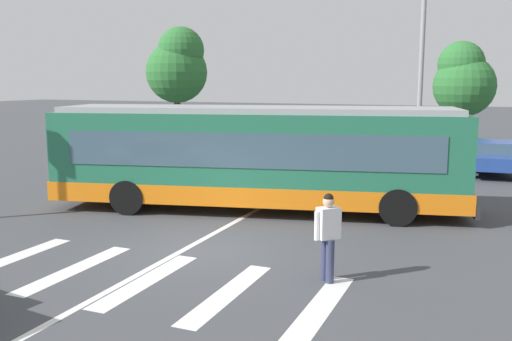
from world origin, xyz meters
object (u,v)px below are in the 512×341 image
(parked_car_blue, at_px, (492,155))
(background_tree_right, at_px, (463,80))
(city_transit_bus, at_px, (256,157))
(background_tree_left, at_px, (178,66))
(parked_car_red, at_px, (298,148))
(twin_arm_street_lamp, at_px, (422,39))
(parked_car_champagne, at_px, (361,150))
(parked_car_teal, at_px, (249,145))
(pedestrian_crossing_street, at_px, (328,232))
(parked_car_black, at_px, (425,153))

(parked_car_blue, distance_m, background_tree_right, 8.65)
(city_transit_bus, distance_m, parked_car_blue, 11.83)
(background_tree_left, bearing_deg, parked_car_red, -23.42)
(twin_arm_street_lamp, height_order, background_tree_left, twin_arm_street_lamp)
(parked_car_red, xyz_separation_m, parked_car_champagne, (2.86, 0.19, 0.00))
(city_transit_bus, distance_m, parked_car_teal, 10.45)
(pedestrian_crossing_street, bearing_deg, parked_car_champagne, 99.70)
(pedestrian_crossing_street, height_order, background_tree_right, background_tree_right)
(parked_car_red, height_order, twin_arm_street_lamp, twin_arm_street_lamp)
(background_tree_left, bearing_deg, parked_car_teal, -30.26)
(parked_car_teal, distance_m, parked_car_champagne, 5.45)
(city_transit_bus, bearing_deg, parked_car_champagne, 83.34)
(parked_car_red, distance_m, background_tree_right, 11.23)
(pedestrian_crossing_street, distance_m, background_tree_right, 23.07)
(city_transit_bus, distance_m, background_tree_right, 18.58)
(parked_car_teal, bearing_deg, parked_car_black, 1.29)
(parked_car_black, distance_m, parked_car_blue, 2.65)
(parked_car_black, distance_m, twin_arm_street_lamp, 4.80)
(pedestrian_crossing_street, relative_size, parked_car_blue, 0.37)
(parked_car_black, bearing_deg, parked_car_blue, 5.25)
(parked_car_champagne, bearing_deg, parked_car_black, 5.21)
(background_tree_right, bearing_deg, parked_car_teal, -137.59)
(parked_car_red, bearing_deg, parked_car_black, 4.52)
(parked_car_red, xyz_separation_m, parked_car_black, (5.54, 0.44, 0.00))
(city_transit_bus, distance_m, parked_car_black, 10.40)
(parked_car_champagne, bearing_deg, background_tree_right, 66.36)
(parked_car_red, xyz_separation_m, twin_arm_street_lamp, (5.34, -0.63, 4.68))
(parked_car_red, distance_m, parked_car_champagne, 2.86)
(twin_arm_street_lamp, bearing_deg, parked_car_black, 79.34)
(city_transit_bus, relative_size, parked_car_red, 2.70)
(twin_arm_street_lamp, xyz_separation_m, background_tree_right, (1.19, 9.22, -1.59))
(pedestrian_crossing_street, height_order, parked_car_black, pedestrian_crossing_street)
(parked_car_black, distance_m, background_tree_right, 8.78)
(parked_car_champagne, bearing_deg, parked_car_teal, 179.36)
(background_tree_left, bearing_deg, twin_arm_street_lamp, -17.23)
(parked_car_teal, xyz_separation_m, background_tree_right, (9.13, 8.34, 3.09))
(parked_car_blue, bearing_deg, background_tree_left, 169.90)
(pedestrian_crossing_street, relative_size, background_tree_right, 0.29)
(pedestrian_crossing_street, relative_size, parked_car_black, 0.38)
(city_transit_bus, distance_m, parked_car_red, 9.42)
(parked_car_champagne, bearing_deg, twin_arm_street_lamp, -18.24)
(parked_car_blue, bearing_deg, city_transit_bus, -122.99)
(pedestrian_crossing_street, xyz_separation_m, parked_car_black, (0.21, 14.70, -0.20))
(city_transit_bus, xyz_separation_m, background_tree_right, (4.78, 17.81, 2.27))
(city_transit_bus, relative_size, twin_arm_street_lamp, 1.38)
(parked_car_blue, xyz_separation_m, twin_arm_street_lamp, (-2.84, -1.31, 4.68))
(parked_car_black, relative_size, background_tree_left, 0.67)
(parked_car_red, bearing_deg, parked_car_blue, 4.76)
(parked_car_champagne, relative_size, parked_car_blue, 0.99)
(twin_arm_street_lamp, relative_size, background_tree_left, 1.31)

